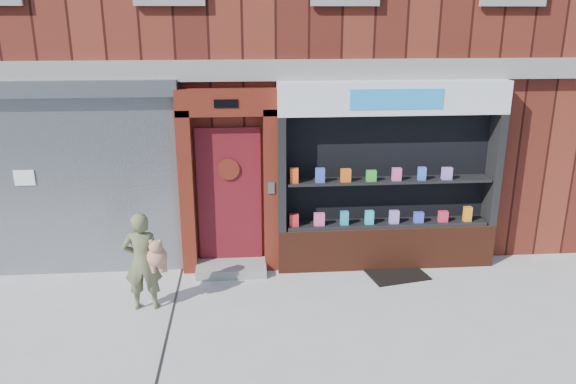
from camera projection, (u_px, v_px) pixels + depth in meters
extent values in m
plane|color=#9E9E99|center=(287.00, 327.00, 7.39)|extent=(80.00, 80.00, 0.00)
cube|color=#4B1811|center=(264.00, 11.00, 11.89)|extent=(12.00, 8.00, 8.00)
cube|color=gray|center=(276.00, 70.00, 8.27)|extent=(12.00, 0.16, 0.30)
cube|color=gray|center=(82.00, 188.00, 8.58)|extent=(3.00, 0.10, 2.80)
cube|color=slate|center=(69.00, 88.00, 8.07)|extent=(3.10, 0.30, 0.24)
cube|color=white|center=(24.00, 178.00, 8.40)|extent=(0.30, 0.01, 0.24)
cube|color=#5B190F|center=(187.00, 193.00, 8.66)|extent=(0.22, 0.28, 2.60)
cube|color=#5B190F|center=(271.00, 191.00, 8.76)|extent=(0.22, 0.28, 2.60)
cube|color=#5B190F|center=(226.00, 102.00, 8.29)|extent=(1.50, 0.28, 0.40)
cube|color=black|center=(226.00, 104.00, 8.15)|extent=(0.35, 0.01, 0.12)
cube|color=#5C1017|center=(230.00, 196.00, 8.85)|extent=(1.00, 0.06, 2.20)
cylinder|color=black|center=(229.00, 169.00, 8.67)|extent=(0.28, 0.02, 0.28)
cylinder|color=#5B190F|center=(229.00, 169.00, 8.66)|extent=(0.34, 0.02, 0.34)
cube|color=gray|center=(231.00, 268.00, 8.93)|extent=(1.10, 0.55, 0.15)
cube|color=slate|center=(271.00, 188.00, 8.59)|extent=(0.10, 0.02, 0.18)
cube|color=#522213|center=(385.00, 245.00, 9.13)|extent=(3.50, 0.40, 0.70)
cube|color=black|center=(281.00, 173.00, 8.63)|extent=(0.12, 0.40, 1.80)
cube|color=black|center=(494.00, 169.00, 8.89)|extent=(0.12, 0.40, 1.80)
cube|color=black|center=(386.00, 168.00, 8.93)|extent=(3.30, 0.03, 1.80)
cube|color=black|center=(386.00, 223.00, 9.02)|extent=(3.20, 0.36, 0.06)
cube|color=black|center=(389.00, 180.00, 8.80)|extent=(3.20, 0.36, 0.04)
cube|color=white|center=(393.00, 97.00, 8.41)|extent=(3.50, 0.40, 0.50)
cube|color=#1B89D1|center=(397.00, 99.00, 8.21)|extent=(1.40, 0.01, 0.30)
cube|color=red|center=(294.00, 220.00, 8.79)|extent=(0.14, 0.09, 0.20)
cube|color=#EA4E95|center=(319.00, 219.00, 8.82)|extent=(0.16, 0.09, 0.20)
cube|color=teal|center=(344.00, 218.00, 8.85)|extent=(0.12, 0.09, 0.22)
cube|color=#28B7CA|center=(369.00, 217.00, 8.88)|extent=(0.13, 0.09, 0.22)
cube|color=#A178D9|center=(394.00, 217.00, 8.91)|extent=(0.15, 0.09, 0.21)
cube|color=#3D46D1|center=(419.00, 217.00, 8.95)|extent=(0.15, 0.09, 0.17)
cube|color=#E22849|center=(443.00, 216.00, 8.98)|extent=(0.14, 0.09, 0.18)
cube|color=orange|center=(467.00, 214.00, 9.00)|extent=(0.12, 0.09, 0.24)
cube|color=#F54F19|center=(294.00, 175.00, 8.57)|extent=(0.13, 0.09, 0.24)
cube|color=blue|center=(320.00, 175.00, 8.60)|extent=(0.14, 0.09, 0.22)
cube|color=orange|center=(346.00, 175.00, 8.63)|extent=(0.15, 0.09, 0.20)
cube|color=green|center=(371.00, 176.00, 8.67)|extent=(0.15, 0.09, 0.17)
cube|color=#F05099|center=(397.00, 174.00, 8.70)|extent=(0.14, 0.09, 0.20)
cube|color=#3D6ECF|center=(422.00, 174.00, 8.73)|extent=(0.11, 0.09, 0.20)
cube|color=#A274D1|center=(447.00, 173.00, 8.76)|extent=(0.15, 0.09, 0.19)
imported|color=#5F6240|center=(142.00, 261.00, 7.68)|extent=(0.53, 0.35, 1.42)
sphere|color=#A36A51|center=(157.00, 257.00, 7.63)|extent=(0.28, 0.28, 0.28)
sphere|color=#A36A51|center=(156.00, 247.00, 7.53)|extent=(0.19, 0.19, 0.19)
sphere|color=#A36A51|center=(151.00, 242.00, 7.50)|extent=(0.07, 0.07, 0.07)
sphere|color=#A36A51|center=(160.00, 242.00, 7.51)|extent=(0.07, 0.07, 0.07)
cylinder|color=#A36A51|center=(151.00, 266.00, 7.66)|extent=(0.07, 0.07, 0.17)
cylinder|color=#A36A51|center=(165.00, 266.00, 7.68)|extent=(0.07, 0.07, 0.17)
cylinder|color=#A36A51|center=(153.00, 267.00, 7.65)|extent=(0.07, 0.07, 0.17)
cylinder|color=#A36A51|center=(162.00, 267.00, 7.65)|extent=(0.07, 0.07, 0.17)
cube|color=black|center=(397.00, 274.00, 8.87)|extent=(1.00, 0.80, 0.02)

